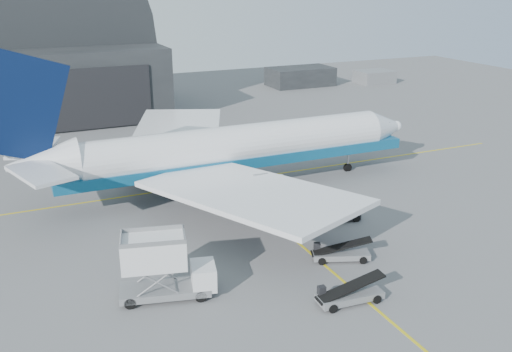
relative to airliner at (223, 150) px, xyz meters
name	(u,v)px	position (x,y,z in m)	size (l,w,h in m)	color
ground	(309,252)	(1.27, -17.41, -4.76)	(200.00, 200.00, 0.00)	#565659
taxi_lines	(251,203)	(1.27, -4.74, -4.75)	(80.00, 42.12, 0.02)	gold
hangar	(3,62)	(-20.73, 47.54, 4.78)	(50.00, 28.30, 28.00)	black
distant_bldg_a	(300,86)	(39.27, 54.59, -4.76)	(14.00, 8.00, 4.00)	black
distant_bldg_b	(374,83)	(56.27, 50.59, -4.76)	(8.00, 6.00, 2.80)	slate
airliner	(223,150)	(0.00, 0.00, 0.00)	(48.46, 46.99, 17.00)	white
catering_truck	(163,267)	(-12.34, -19.48, -2.26)	(7.59, 4.23, 4.93)	slate
pushback_tug	(342,214)	(7.74, -12.52, -4.14)	(3.79, 2.54, 1.64)	black
belt_loader_a	(349,295)	(-0.05, -25.86, -4.13)	(5.39, 2.16, 2.03)	slate
belt_loader_b	(340,253)	(2.97, -19.82, -4.15)	(5.19, 3.27, 1.96)	slate
traffic_cone	(313,223)	(4.37, -12.73, -4.48)	(0.41, 0.41, 0.59)	#DD4606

